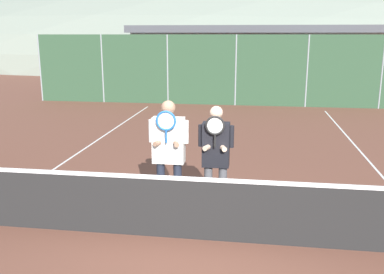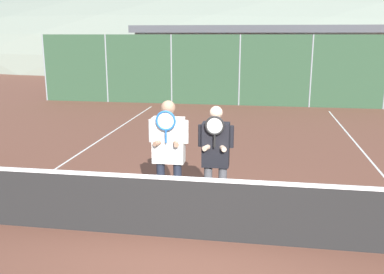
{
  "view_description": "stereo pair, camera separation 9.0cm",
  "coord_description": "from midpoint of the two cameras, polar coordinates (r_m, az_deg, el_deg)",
  "views": [
    {
      "loc": [
        0.81,
        -5.54,
        2.86
      ],
      "look_at": [
        -0.15,
        0.9,
        1.28
      ],
      "focal_mm": 40.0,
      "sensor_mm": 36.0,
      "label": 1
    },
    {
      "loc": [
        0.9,
        -5.53,
        2.86
      ],
      "look_at": [
        -0.15,
        0.9,
        1.28
      ],
      "focal_mm": 40.0,
      "sensor_mm": 36.0,
      "label": 2
    }
  ],
  "objects": [
    {
      "name": "player_leftmost",
      "position": [
        6.64,
        -2.75,
        -1.57
      ],
      "size": [
        0.63,
        0.34,
        1.88
      ],
      "color": "#232838",
      "rests_on": "ground_plane"
    },
    {
      "name": "tennis_net",
      "position": [
        6.08,
        0.46,
        -9.39
      ],
      "size": [
        9.3,
        0.09,
        1.03
      ],
      "color": "gray",
      "rests_on": "ground_plane"
    },
    {
      "name": "fence_back",
      "position": [
        17.5,
        6.5,
        8.8
      ],
      "size": [
        16.87,
        0.06,
        2.83
      ],
      "color": "gray",
      "rests_on": "ground_plane"
    },
    {
      "name": "car_center",
      "position": [
        19.85,
        18.44,
        7.38
      ],
      "size": [
        4.78,
        2.02,
        1.85
      ],
      "color": "silver",
      "rests_on": "ground_plane"
    },
    {
      "name": "ground_plane",
      "position": [
        6.29,
        0.45,
        -13.44
      ],
      "size": [
        120.0,
        120.0,
        0.0
      ],
      "primitive_type": "plane",
      "color": "brown"
    },
    {
      "name": "car_left_of_center",
      "position": [
        19.72,
        4.03,
        7.97
      ],
      "size": [
        4.14,
        2.0,
        1.83
      ],
      "color": "maroon",
      "rests_on": "ground_plane"
    },
    {
      "name": "hill_distant",
      "position": [
        55.8,
        8.5,
        10.54
      ],
      "size": [
        104.35,
        57.97,
        20.29
      ],
      "color": "gray",
      "rests_on": "ground_plane"
    },
    {
      "name": "court_line_left_sideline",
      "position": [
        9.98,
        -16.81,
        -3.61
      ],
      "size": [
        0.05,
        16.0,
        0.01
      ],
      "primitive_type": "cube",
      "color": "white",
      "rests_on": "ground_plane"
    },
    {
      "name": "player_center_left",
      "position": [
        6.57,
        3.55,
        -2.38
      ],
      "size": [
        0.55,
        0.34,
        1.81
      ],
      "color": "#56565B",
      "rests_on": "ground_plane"
    },
    {
      "name": "car_far_left",
      "position": [
        20.99,
        -8.61,
        8.21
      ],
      "size": [
        4.13,
        2.08,
        1.84
      ],
      "color": "silver",
      "rests_on": "ground_plane"
    },
    {
      "name": "clubhouse_building",
      "position": [
        24.28,
        12.1,
        10.48
      ],
      "size": [
        15.68,
        5.5,
        3.27
      ],
      "color": "beige",
      "rests_on": "ground_plane"
    }
  ]
}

